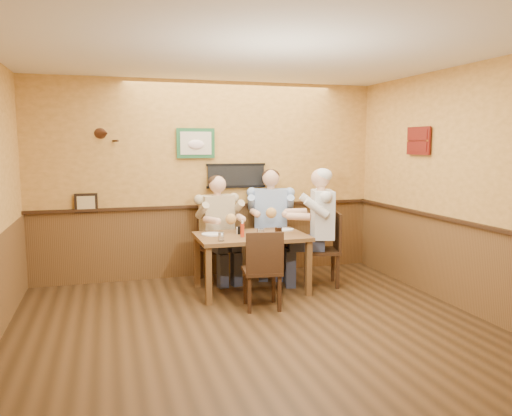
{
  "coord_description": "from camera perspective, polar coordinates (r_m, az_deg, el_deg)",
  "views": [
    {
      "loc": [
        -1.42,
        -4.57,
        1.91
      ],
      "look_at": [
        0.39,
        1.45,
        1.1
      ],
      "focal_mm": 35.0,
      "sensor_mm": 36.0,
      "label": 1
    }
  ],
  "objects": [
    {
      "name": "plate_far_right",
      "position": [
        6.78,
        3.35,
        -2.46
      ],
      "size": [
        0.25,
        0.25,
        0.02
      ],
      "primitive_type": "cylinder",
      "rotation": [
        0.0,
        0.0,
        0.09
      ],
      "color": "silver",
      "rests_on": "dining_table"
    },
    {
      "name": "plate_far_left",
      "position": [
        6.44,
        -5.05,
        -2.99
      ],
      "size": [
        0.28,
        0.28,
        0.02
      ],
      "primitive_type": "cylinder",
      "rotation": [
        0.0,
        0.0,
        0.03
      ],
      "color": "white",
      "rests_on": "dining_table"
    },
    {
      "name": "water_glass_left",
      "position": [
        6.01,
        -4.01,
        -3.28
      ],
      "size": [
        0.08,
        0.08,
        0.11
      ],
      "primitive_type": "cylinder",
      "rotation": [
        0.0,
        0.0,
        0.17
      ],
      "color": "white",
      "rests_on": "dining_table"
    },
    {
      "name": "diner_blue_polo",
      "position": [
        7.34,
        1.68,
        -2.21
      ],
      "size": [
        0.8,
        0.8,
        1.39
      ],
      "primitive_type": null,
      "rotation": [
        0.0,
        0.0,
        -0.31
      ],
      "color": "#87A2CB",
      "rests_on": "ground"
    },
    {
      "name": "diner_white_elder",
      "position": [
        6.78,
        7.56,
        -2.89
      ],
      "size": [
        0.81,
        0.81,
        1.43
      ],
      "primitive_type": null,
      "rotation": [
        0.0,
        0.0,
        -1.85
      ],
      "color": "silver",
      "rests_on": "ground"
    },
    {
      "name": "cola_tumbler",
      "position": [
        6.29,
        2.58,
        -2.75
      ],
      "size": [
        0.12,
        0.12,
        0.12
      ],
      "primitive_type": "cylinder",
      "rotation": [
        0.0,
        0.0,
        0.4
      ],
      "color": "black",
      "rests_on": "dining_table"
    },
    {
      "name": "chair_back_right",
      "position": [
        7.37,
        1.68,
        -3.8
      ],
      "size": [
        0.56,
        0.56,
        0.97
      ],
      "primitive_type": null,
      "rotation": [
        0.0,
        0.0,
        -0.31
      ],
      "color": "#331F10",
      "rests_on": "ground"
    },
    {
      "name": "diner_tan_shirt",
      "position": [
        7.01,
        -4.47,
        -2.93
      ],
      "size": [
        0.73,
        0.73,
        1.33
      ],
      "primitive_type": null,
      "rotation": [
        0.0,
        0.0,
        0.21
      ],
      "color": "#C4B187",
      "rests_on": "ground"
    },
    {
      "name": "hot_sauce_bottle",
      "position": [
        6.24,
        -1.57,
        -2.48
      ],
      "size": [
        0.05,
        0.05,
        0.19
      ],
      "primitive_type": "cylinder",
      "rotation": [
        0.0,
        0.0,
        -0.17
      ],
      "color": "red",
      "rests_on": "dining_table"
    },
    {
      "name": "chair_right_end",
      "position": [
        6.82,
        7.53,
        -4.66
      ],
      "size": [
        0.57,
        0.57,
        1.0
      ],
      "primitive_type": null,
      "rotation": [
        0.0,
        0.0,
        -1.85
      ],
      "color": "#331F10",
      "rests_on": "ground"
    },
    {
      "name": "chair_near_side",
      "position": [
        5.84,
        0.67,
        -6.97
      ],
      "size": [
        0.48,
        0.48,
        0.93
      ],
      "primitive_type": null,
      "rotation": [
        0.0,
        0.0,
        3.01
      ],
      "color": "#331F10",
      "rests_on": "ground"
    },
    {
      "name": "room",
      "position": [
        4.99,
        1.45,
        4.79
      ],
      "size": [
        5.02,
        5.03,
        2.81
      ],
      "color": "#311F0E",
      "rests_on": "ground"
    },
    {
      "name": "chair_back_left",
      "position": [
        7.05,
        -4.46,
        -4.52
      ],
      "size": [
        0.51,
        0.51,
        0.93
      ],
      "primitive_type": null,
      "rotation": [
        0.0,
        0.0,
        0.21
      ],
      "color": "#331F10",
      "rests_on": "ground"
    },
    {
      "name": "water_glass_mid",
      "position": [
        6.09,
        0.54,
        -2.99
      ],
      "size": [
        0.09,
        0.09,
        0.13
      ],
      "primitive_type": "cylinder",
      "rotation": [
        0.0,
        0.0,
        -0.04
      ],
      "color": "white",
      "rests_on": "dining_table"
    },
    {
      "name": "salt_shaker",
      "position": [
        6.47,
        -2.1,
        -2.6
      ],
      "size": [
        0.04,
        0.04,
        0.09
      ],
      "primitive_type": "cylinder",
      "rotation": [
        0.0,
        0.0,
        0.25
      ],
      "color": "white",
      "rests_on": "dining_table"
    },
    {
      "name": "pepper_shaker",
      "position": [
        6.44,
        -1.93,
        -2.57
      ],
      "size": [
        0.04,
        0.04,
        0.1
      ],
      "primitive_type": "cylinder",
      "rotation": [
        0.0,
        0.0,
        -0.11
      ],
      "color": "black",
      "rests_on": "dining_table"
    },
    {
      "name": "dining_table",
      "position": [
        6.44,
        -0.55,
        -3.86
      ],
      "size": [
        1.4,
        0.9,
        0.75
      ],
      "color": "brown",
      "rests_on": "ground"
    }
  ]
}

